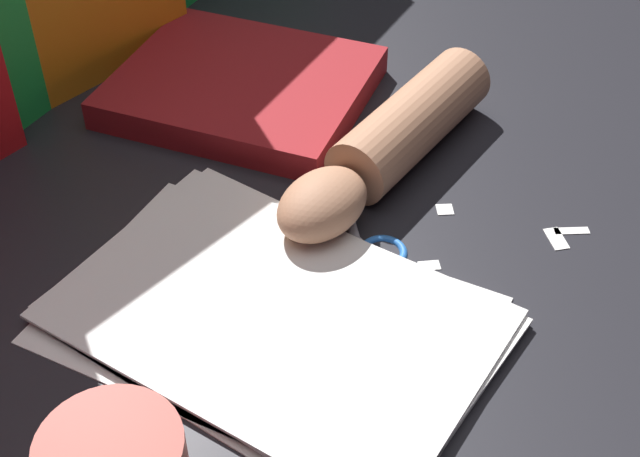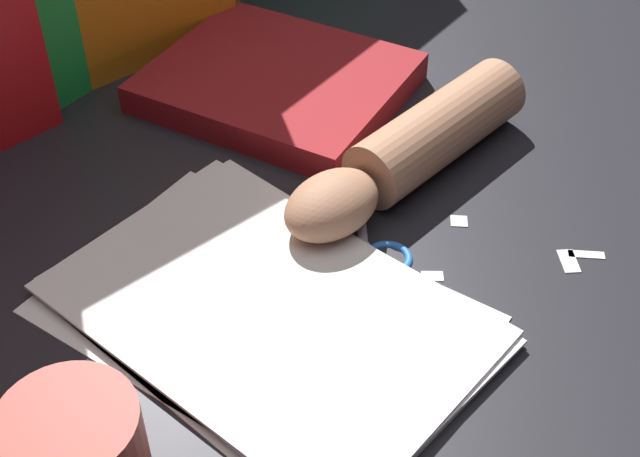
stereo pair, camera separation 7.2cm
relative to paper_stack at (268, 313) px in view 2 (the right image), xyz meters
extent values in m
plane|color=black|center=(0.07, 0.01, -0.01)|extent=(6.00, 6.00, 0.00)
cube|color=white|center=(0.00, 0.00, 0.00)|extent=(0.25, 0.36, 0.00)
cube|color=white|center=(0.00, 0.00, 0.00)|extent=(0.25, 0.36, 0.00)
cube|color=white|center=(0.00, 0.00, 0.00)|extent=(0.25, 0.36, 0.00)
cube|color=white|center=(0.00, 0.00, 0.00)|extent=(0.23, 0.35, 0.00)
cube|color=maroon|center=(0.26, 0.21, 0.01)|extent=(0.26, 0.29, 0.03)
sphere|color=silver|center=(0.12, -0.01, 0.00)|extent=(0.01, 0.01, 0.01)
cylinder|color=silver|center=(0.11, 0.05, 0.00)|extent=(0.01, 0.12, 0.01)
torus|color=blue|center=(0.12, -0.04, 0.00)|extent=(0.05, 0.05, 0.01)
cylinder|color=silver|center=(0.16, 0.03, 0.00)|extent=(0.10, 0.08, 0.01)
torus|color=blue|center=(0.10, -0.03, 0.00)|extent=(0.06, 0.06, 0.01)
cylinder|color=#A87556|center=(0.27, 0.01, 0.03)|extent=(0.21, 0.08, 0.07)
ellipsoid|color=#A87556|center=(0.11, 0.02, 0.03)|extent=(0.10, 0.08, 0.05)
cube|color=white|center=(0.23, -0.17, -0.01)|extent=(0.03, 0.03, 0.00)
cube|color=white|center=(0.21, -0.16, -0.01)|extent=(0.03, 0.03, 0.00)
cube|color=white|center=(0.12, -0.08, -0.01)|extent=(0.02, 0.02, 0.00)
cube|color=white|center=(0.20, -0.06, -0.01)|extent=(0.02, 0.02, 0.00)
camera|label=1|loc=(-0.40, -0.28, 0.54)|focal=50.00mm
camera|label=2|loc=(-0.36, -0.34, 0.54)|focal=50.00mm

